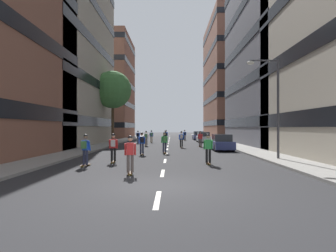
% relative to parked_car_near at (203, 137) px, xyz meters
% --- Properties ---
extents(ground_plane, '(187.07, 187.07, 0.00)m').
position_rel_parked_car_near_xyz_m(ground_plane, '(-5.16, -1.16, -0.70)').
color(ground_plane, '#28282B').
extents(sidewalk_left, '(2.57, 85.74, 0.14)m').
position_rel_parked_car_near_xyz_m(sidewalk_left, '(-12.80, 2.73, -0.63)').
color(sidewalk_left, gray).
rests_on(sidewalk_left, ground_plane).
extents(sidewalk_right, '(2.57, 85.74, 0.14)m').
position_rel_parked_car_near_xyz_m(sidewalk_right, '(2.49, 2.73, -0.63)').
color(sidewalk_right, gray).
rests_on(sidewalk_right, ground_plane).
extents(lane_markings, '(0.16, 72.20, 0.01)m').
position_rel_parked_car_near_xyz_m(lane_markings, '(-5.16, 0.66, -0.70)').
color(lane_markings, silver).
rests_on(lane_markings, ground_plane).
extents(building_left_mid, '(16.13, 22.02, 23.93)m').
position_rel_parked_car_near_xyz_m(building_left_mid, '(-22.09, -7.35, 11.36)').
color(building_left_mid, '#B2A893').
rests_on(building_left_mid, ground_plane).
extents(building_left_far, '(16.13, 16.22, 22.56)m').
position_rel_parked_car_near_xyz_m(building_left_far, '(-22.09, 22.38, 10.67)').
color(building_left_far, brown).
rests_on(building_left_far, ground_plane).
extents(building_right_far, '(16.13, 23.37, 26.24)m').
position_rel_parked_car_near_xyz_m(building_right_far, '(11.78, 22.38, 12.51)').
color(building_right_far, brown).
rests_on(building_right_far, ground_plane).
extents(parked_car_near, '(1.82, 4.40, 1.52)m').
position_rel_parked_car_near_xyz_m(parked_car_near, '(0.00, 0.00, 0.00)').
color(parked_car_near, silver).
rests_on(parked_car_near, ground_plane).
extents(parked_car_mid, '(1.82, 4.40, 1.52)m').
position_rel_parked_car_near_xyz_m(parked_car_mid, '(0.00, -15.59, 0.00)').
color(parked_car_mid, navy).
rests_on(parked_car_mid, ground_plane).
extents(parked_car_far, '(1.82, 4.40, 1.52)m').
position_rel_parked_car_near_xyz_m(parked_car_far, '(0.00, 7.93, 0.00)').
color(parked_car_far, navy).
rests_on(parked_car_far, ground_plane).
extents(street_tree_near, '(5.12, 5.12, 9.79)m').
position_rel_parked_car_near_xyz_m(street_tree_near, '(-12.80, -3.53, 6.65)').
color(street_tree_near, '#4C3823').
rests_on(street_tree_near, sidewalk_left).
extents(streetlamp_right, '(2.13, 0.30, 6.50)m').
position_rel_parked_car_near_xyz_m(streetlamp_right, '(1.86, -24.00, 3.44)').
color(streetlamp_right, '#3F3F44').
rests_on(streetlamp_right, sidewalk_right).
extents(skater_0, '(0.56, 0.92, 1.78)m').
position_rel_parked_car_near_xyz_m(skater_0, '(-5.32, -18.91, 0.32)').
color(skater_0, brown).
rests_on(skater_0, ground_plane).
extents(skater_1, '(0.54, 0.91, 1.78)m').
position_rel_parked_car_near_xyz_m(skater_1, '(-7.63, -1.43, 0.32)').
color(skater_1, brown).
rests_on(skater_1, ground_plane).
extents(skater_2, '(0.55, 0.92, 1.78)m').
position_rel_parked_car_near_xyz_m(skater_2, '(-5.61, 4.35, 0.29)').
color(skater_2, brown).
rests_on(skater_2, ground_plane).
extents(skater_3, '(0.55, 0.91, 1.78)m').
position_rel_parked_car_near_xyz_m(skater_3, '(-8.28, -25.40, 0.32)').
color(skater_3, brown).
rests_on(skater_3, ground_plane).
extents(skater_4, '(0.56, 0.92, 1.78)m').
position_rel_parked_car_near_xyz_m(skater_4, '(-2.52, 5.30, 0.32)').
color(skater_4, brown).
rests_on(skater_4, ground_plane).
extents(skater_5, '(0.54, 0.90, 1.78)m').
position_rel_parked_car_near_xyz_m(skater_5, '(-5.58, -3.77, 0.32)').
color(skater_5, brown).
rests_on(skater_5, ground_plane).
extents(skater_6, '(0.57, 0.92, 1.78)m').
position_rel_parked_car_near_xyz_m(skater_6, '(-9.49, -27.07, 0.32)').
color(skater_6, brown).
rests_on(skater_6, ground_plane).
extents(skater_7, '(0.57, 0.92, 1.78)m').
position_rel_parked_car_near_xyz_m(skater_7, '(-9.27, -4.04, 0.32)').
color(skater_7, brown).
rests_on(skater_7, ground_plane).
extents(skater_8, '(0.53, 0.90, 1.78)m').
position_rel_parked_car_near_xyz_m(skater_8, '(-7.70, -9.34, 0.32)').
color(skater_8, brown).
rests_on(skater_8, ground_plane).
extents(skater_9, '(0.57, 0.92, 1.78)m').
position_rel_parked_car_near_xyz_m(skater_9, '(-7.06, -20.35, 0.32)').
color(skater_9, brown).
rests_on(skater_9, ground_plane).
extents(skater_10, '(0.53, 0.90, 1.78)m').
position_rel_parked_car_near_xyz_m(skater_10, '(-2.60, -26.06, 0.29)').
color(skater_10, brown).
rests_on(skater_10, ground_plane).
extents(skater_11, '(0.53, 0.90, 1.78)m').
position_rel_parked_car_near_xyz_m(skater_11, '(-3.68, -12.14, 0.32)').
color(skater_11, brown).
rests_on(skater_11, ground_plane).
extents(skater_12, '(0.55, 0.92, 1.78)m').
position_rel_parked_car_near_xyz_m(skater_12, '(-1.53, -10.75, 0.29)').
color(skater_12, brown).
rests_on(skater_12, ground_plane).
extents(skater_13, '(0.55, 0.92, 1.78)m').
position_rel_parked_car_near_xyz_m(skater_13, '(-6.63, -29.75, 0.29)').
color(skater_13, brown).
rests_on(skater_13, ground_plane).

